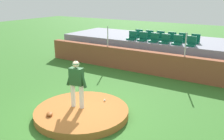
{
  "coord_description": "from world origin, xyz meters",
  "views": [
    {
      "loc": [
        5.04,
        -6.05,
        4.06
      ],
      "look_at": [
        0.0,
        1.99,
        1.15
      ],
      "focal_mm": 39.63,
      "sensor_mm": 36.0,
      "label": 1
    }
  ],
  "objects": [
    {
      "name": "stadium_chair_0",
      "position": [
        -1.74,
        7.0,
        1.62
      ],
      "size": [
        0.48,
        0.44,
        0.5
      ],
      "rotation": [
        0.0,
        0.0,
        3.14
      ],
      "color": "#0D5940",
      "rests_on": "bleacher_platform"
    },
    {
      "name": "fence_post_right",
      "position": [
        1.84,
        5.67,
        1.76
      ],
      "size": [
        0.06,
        0.06,
        1.14
      ],
      "primitive_type": "cylinder",
      "color": "silver",
      "rests_on": "brick_barrier"
    },
    {
      "name": "stadium_chair_8",
      "position": [
        -0.34,
        7.89,
        1.62
      ],
      "size": [
        0.48,
        0.44,
        0.5
      ],
      "rotation": [
        0.0,
        0.0,
        3.14
      ],
      "color": "#0D5940",
      "rests_on": "bleacher_platform"
    },
    {
      "name": "stadium_chair_11",
      "position": [
        1.74,
        7.85,
        1.62
      ],
      "size": [
        0.48,
        0.44,
        0.5
      ],
      "rotation": [
        0.0,
        0.0,
        3.14
      ],
      "color": "#0D5940",
      "rests_on": "bleacher_platform"
    },
    {
      "name": "ground_plane",
      "position": [
        0.0,
        0.0,
        0.0
      ],
      "size": [
        60.0,
        60.0,
        0.0
      ],
      "primitive_type": "plane",
      "color": "#346D26"
    },
    {
      "name": "stadium_chair_5",
      "position": [
        1.76,
        6.99,
        1.62
      ],
      "size": [
        0.48,
        0.44,
        0.5
      ],
      "rotation": [
        0.0,
        0.0,
        3.14
      ],
      "color": "#0D5940",
      "rests_on": "bleacher_platform"
    },
    {
      "name": "stadium_chair_2",
      "position": [
        -0.32,
        6.98,
        1.62
      ],
      "size": [
        0.48,
        0.44,
        0.5
      ],
      "rotation": [
        0.0,
        0.0,
        3.14
      ],
      "color": "#0D5940",
      "rests_on": "bleacher_platform"
    },
    {
      "name": "stadium_chair_7",
      "position": [
        -1.04,
        7.86,
        1.62
      ],
      "size": [
        0.48,
        0.44,
        0.5
      ],
      "rotation": [
        0.0,
        0.0,
        3.14
      ],
      "color": "#0D5940",
      "rests_on": "bleacher_platform"
    },
    {
      "name": "pitchers_mound",
      "position": [
        0.0,
        0.0,
        0.12
      ],
      "size": [
        3.26,
        3.26,
        0.25
      ],
      "primitive_type": "cylinder",
      "color": "#AE642D",
      "rests_on": "ground_plane"
    },
    {
      "name": "stadium_chair_4",
      "position": [
        1.03,
        6.97,
        1.62
      ],
      "size": [
        0.48,
        0.44,
        0.5
      ],
      "rotation": [
        0.0,
        0.0,
        3.14
      ],
      "color": "#0D5940",
      "rests_on": "bleacher_platform"
    },
    {
      "name": "stadium_chair_1",
      "position": [
        -1.03,
        6.99,
        1.62
      ],
      "size": [
        0.48,
        0.44,
        0.5
      ],
      "rotation": [
        0.0,
        0.0,
        3.14
      ],
      "color": "#0D5940",
      "rests_on": "bleacher_platform"
    },
    {
      "name": "bleacher_platform",
      "position": [
        0.0,
        8.44,
        0.73
      ],
      "size": [
        13.33,
        4.0,
        1.46
      ],
      "primitive_type": "cube",
      "color": "gray",
      "rests_on": "ground_plane"
    },
    {
      "name": "baseball",
      "position": [
        0.31,
        0.97,
        0.28
      ],
      "size": [
        0.07,
        0.07,
        0.07
      ],
      "primitive_type": "sphere",
      "color": "white",
      "rests_on": "pitchers_mound"
    },
    {
      "name": "stadium_chair_3",
      "position": [
        0.34,
        6.97,
        1.62
      ],
      "size": [
        0.48,
        0.44,
        0.5
      ],
      "rotation": [
        0.0,
        0.0,
        3.14
      ],
      "color": "#0D5940",
      "rests_on": "bleacher_platform"
    },
    {
      "name": "stadium_chair_6",
      "position": [
        -1.75,
        7.87,
        1.62
      ],
      "size": [
        0.48,
        0.44,
        0.5
      ],
      "rotation": [
        0.0,
        0.0,
        3.14
      ],
      "color": "#0D5940",
      "rests_on": "bleacher_platform"
    },
    {
      "name": "stadium_chair_10",
      "position": [
        1.03,
        7.85,
        1.62
      ],
      "size": [
        0.48,
        0.44,
        0.5
      ],
      "rotation": [
        0.0,
        0.0,
        3.14
      ],
      "color": "#0D5940",
      "rests_on": "bleacher_platform"
    },
    {
      "name": "stadium_chair_9",
      "position": [
        0.38,
        7.87,
        1.62
      ],
      "size": [
        0.48,
        0.44,
        0.5
      ],
      "rotation": [
        0.0,
        0.0,
        3.14
      ],
      "color": "#0D5940",
      "rests_on": "bleacher_platform"
    },
    {
      "name": "fence_post_left",
      "position": [
        -2.6,
        5.67,
        1.76
      ],
      "size": [
        0.06,
        0.06,
        1.14
      ],
      "primitive_type": "cylinder",
      "color": "silver",
      "rests_on": "brick_barrier"
    },
    {
      "name": "brick_barrier",
      "position": [
        0.0,
        5.67,
        0.6
      ],
      "size": [
        13.34,
        0.4,
        1.19
      ],
      "primitive_type": "cube",
      "color": "brown",
      "rests_on": "ground_plane"
    },
    {
      "name": "pitcher",
      "position": [
        -0.22,
        0.06,
        1.24
      ],
      "size": [
        0.8,
        0.32,
        1.71
      ],
      "rotation": [
        0.0,
        0.0,
        0.17
      ],
      "color": "silver",
      "rests_on": "pitchers_mound"
    },
    {
      "name": "fielding_glove",
      "position": [
        -0.58,
        -0.94,
        0.3
      ],
      "size": [
        0.35,
        0.35,
        0.11
      ],
      "primitive_type": "ellipsoid",
      "rotation": [
        0.0,
        0.0,
        2.34
      ],
      "color": "brown",
      "rests_on": "pitchers_mound"
    }
  ]
}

